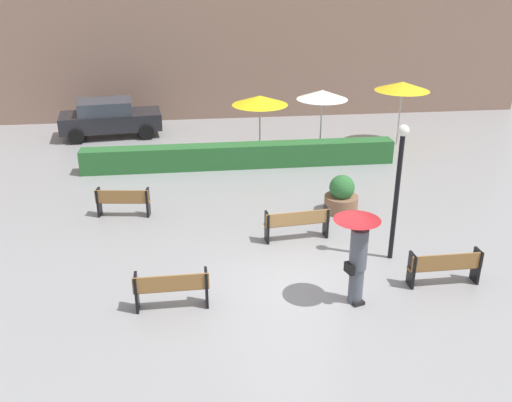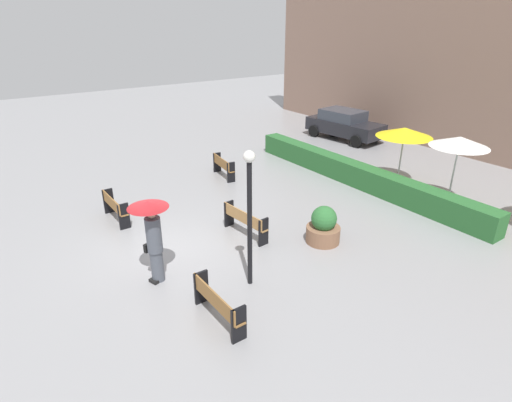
{
  "view_description": "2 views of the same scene",
  "coord_description": "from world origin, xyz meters",
  "views": [
    {
      "loc": [
        -2.32,
        -10.92,
        6.92
      ],
      "look_at": [
        -0.66,
        2.69,
        1.06
      ],
      "focal_mm": 39.26,
      "sensor_mm": 36.0,
      "label": 1
    },
    {
      "loc": [
        9.86,
        -3.85,
        6.16
      ],
      "look_at": [
        0.41,
        2.81,
        1.05
      ],
      "focal_mm": 29.23,
      "sensor_mm": 36.0,
      "label": 2
    }
  ],
  "objects": [
    {
      "name": "bench_near_left",
      "position": [
        -2.88,
        -0.52,
        0.52
      ],
      "size": [
        1.61,
        0.37,
        0.86
      ],
      "color": "olive",
      "rests_on": "ground"
    },
    {
      "name": "patio_umbrella_yellow_far",
      "position": [
        6.12,
        10.37,
        2.39
      ],
      "size": [
        2.18,
        2.18,
        2.58
      ],
      "color": "silver",
      "rests_on": "ground"
    },
    {
      "name": "ground_plane",
      "position": [
        0.0,
        0.0,
        0.0
      ],
      "size": [
        60.0,
        60.0,
        0.0
      ],
      "primitive_type": "plane",
      "color": "gray"
    },
    {
      "name": "bench_mid_center",
      "position": [
        0.41,
        2.38,
        0.52
      ],
      "size": [
        1.79,
        0.51,
        0.85
      ],
      "color": "#9E7242",
      "rests_on": "ground"
    },
    {
      "name": "planter_pot",
      "position": [
        2.08,
        4.07,
        0.49
      ],
      "size": [
        1.01,
        1.01,
        1.14
      ],
      "color": "brown",
      "rests_on": "ground"
    },
    {
      "name": "parked_car",
      "position": [
        -5.72,
        13.01,
        0.82
      ],
      "size": [
        4.37,
        2.34,
        1.57
      ],
      "color": "black",
      "rests_on": "ground"
    },
    {
      "name": "lamp_post",
      "position": [
        2.58,
        1.1,
        2.17
      ],
      "size": [
        0.28,
        0.28,
        3.48
      ],
      "color": "black",
      "rests_on": "ground"
    },
    {
      "name": "bench_far_left",
      "position": [
        -4.37,
        4.49,
        0.5
      ],
      "size": [
        1.59,
        0.53,
        0.85
      ],
      "color": "olive",
      "rests_on": "ground"
    },
    {
      "name": "patio_umbrella_yellow",
      "position": [
        0.35,
        9.81,
        2.12
      ],
      "size": [
        2.13,
        2.13,
        2.3
      ],
      "color": "silver",
      "rests_on": "ground"
    },
    {
      "name": "patio_umbrella_white",
      "position": [
        2.69,
        9.58,
        2.32
      ],
      "size": [
        1.95,
        1.95,
        2.5
      ],
      "color": "silver",
      "rests_on": "ground"
    },
    {
      "name": "building_facade",
      "position": [
        0.0,
        16.0,
        5.08
      ],
      "size": [
        28.0,
        1.2,
        10.15
      ],
      "primitive_type": "cube",
      "color": "#846656",
      "rests_on": "ground"
    },
    {
      "name": "bench_near_right",
      "position": [
        3.36,
        -0.3,
        0.49
      ],
      "size": [
        1.7,
        0.37,
        0.84
      ],
      "color": "olive",
      "rests_on": "ground"
    },
    {
      "name": "hedge_strip",
      "position": [
        -0.55,
        8.4,
        0.43
      ],
      "size": [
        11.36,
        0.7,
        0.86
      ],
      "primitive_type": "cube",
      "color": "#28602D",
      "rests_on": "ground"
    },
    {
      "name": "pedestrian_with_umbrella",
      "position": [
        1.08,
        -0.76,
        1.41
      ],
      "size": [
        1.0,
        1.0,
        2.17
      ],
      "color": "#4C515B",
      "rests_on": "ground"
    }
  ]
}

